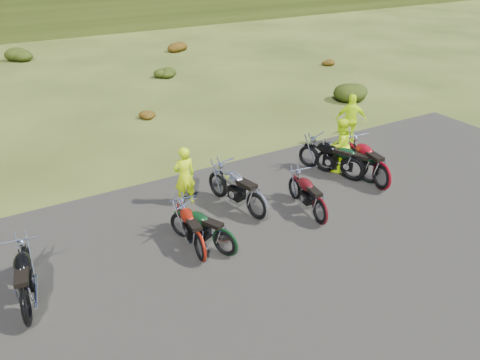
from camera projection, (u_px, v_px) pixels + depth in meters
ground at (290, 228)px, 11.47m from camera, size 300.00×300.00×0.00m
gravel_pad at (345, 274)px, 9.93m from camera, size 20.00×12.00×0.04m
hill_slope at (18, 3)px, 49.87m from camera, size 300.00×45.97×9.37m
shrub_3 at (20, 53)px, 26.62m from camera, size 1.56×1.56×0.92m
shrub_4 at (145, 113)px, 18.25m from camera, size 0.77×0.77×0.45m
shrub_5 at (164, 71)px, 23.57m from camera, size 1.03×1.03×0.61m
shrub_6 at (176, 45)px, 28.88m from camera, size 1.30×1.30×0.77m
shrub_7 at (352, 89)px, 20.38m from camera, size 1.56×1.56×0.92m
shrub_8 at (326, 61)px, 25.84m from camera, size 0.77×0.77×0.45m
motorcycle_0 at (31, 324)px, 8.65m from camera, size 1.01×2.20×1.11m
motorcycle_1 at (201, 261)px, 10.32m from camera, size 0.82×2.00×1.02m
motorcycle_2 at (225, 256)px, 10.48m from camera, size 1.41×2.02×1.01m
motorcycle_3 at (257, 220)px, 11.80m from camera, size 1.22×2.39×1.19m
motorcycle_4 at (319, 224)px, 11.64m from camera, size 0.91×2.02×1.02m
motorcycle_5 at (351, 181)px, 13.68m from camera, size 1.52×2.29×1.14m
motorcycle_6 at (379, 190)px, 13.20m from camera, size 1.06×2.36×1.19m
motorcycle_7 at (369, 184)px, 13.52m from camera, size 1.57×2.14×1.08m
person_middle at (185, 177)px, 12.14m from camera, size 0.59×0.39×1.62m
person_right_a at (339, 146)px, 13.85m from camera, size 0.84×0.67×1.66m
person_right_b at (351, 120)px, 15.66m from camera, size 1.09×0.94×1.76m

